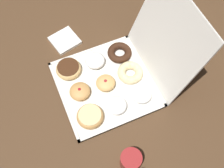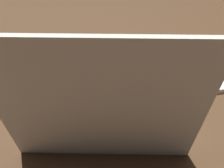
% 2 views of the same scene
% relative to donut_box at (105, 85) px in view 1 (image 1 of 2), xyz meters
% --- Properties ---
extents(ground_plane, '(3.00, 3.00, 0.00)m').
position_rel_donut_box_xyz_m(ground_plane, '(0.00, 0.00, -0.01)').
color(ground_plane, '#4C331E').
extents(donut_box, '(0.41, 0.41, 0.01)m').
position_rel_donut_box_xyz_m(donut_box, '(0.00, 0.00, 0.00)').
color(donut_box, silver).
rests_on(donut_box, ground).
extents(box_lid_open, '(0.41, 0.13, 0.39)m').
position_rel_donut_box_xyz_m(box_lid_open, '(0.00, 0.27, 0.19)').
color(box_lid_open, silver).
rests_on(box_lid_open, ground).
extents(chocolate_frosted_donut_0, '(0.11, 0.11, 0.04)m').
position_rel_donut_box_xyz_m(chocolate_frosted_donut_0, '(-0.13, -0.13, 0.03)').
color(chocolate_frosted_donut_0, '#E5B770').
rests_on(chocolate_frosted_donut_0, donut_box).
extents(jelly_filled_donut_1, '(0.09, 0.09, 0.05)m').
position_rel_donut_box_xyz_m(jelly_filled_donut_1, '(0.00, -0.12, 0.03)').
color(jelly_filled_donut_1, tan).
rests_on(jelly_filled_donut_1, donut_box).
extents(glazed_ring_donut_2, '(0.11, 0.11, 0.04)m').
position_rel_donut_box_xyz_m(glazed_ring_donut_2, '(0.12, -0.12, 0.02)').
color(glazed_ring_donut_2, tan).
rests_on(glazed_ring_donut_2, donut_box).
extents(powdered_filled_donut_3, '(0.09, 0.09, 0.05)m').
position_rel_donut_box_xyz_m(powdered_filled_donut_3, '(-0.12, 0.00, 0.03)').
color(powdered_filled_donut_3, white).
rests_on(powdered_filled_donut_3, donut_box).
extents(jelly_filled_donut_4, '(0.09, 0.09, 0.05)m').
position_rel_donut_box_xyz_m(jelly_filled_donut_4, '(0.01, 0.00, 0.03)').
color(jelly_filled_donut_4, tan).
rests_on(jelly_filled_donut_4, donut_box).
extents(powdered_filled_donut_5, '(0.09, 0.09, 0.04)m').
position_rel_donut_box_xyz_m(powdered_filled_donut_5, '(0.12, -0.00, 0.02)').
color(powdered_filled_donut_5, white).
rests_on(powdered_filled_donut_5, donut_box).
extents(chocolate_cake_ring_donut_6, '(0.11, 0.11, 0.03)m').
position_rel_donut_box_xyz_m(chocolate_cake_ring_donut_6, '(-0.12, 0.12, 0.02)').
color(chocolate_cake_ring_donut_6, '#381E11').
rests_on(chocolate_cake_ring_donut_6, donut_box).
extents(cruller_donut_7, '(0.12, 0.12, 0.04)m').
position_rel_donut_box_xyz_m(cruller_donut_7, '(0.00, 0.12, 0.02)').
color(cruller_donut_7, beige).
rests_on(cruller_donut_7, donut_box).
extents(powdered_filled_donut_8, '(0.09, 0.09, 0.04)m').
position_rel_donut_box_xyz_m(powdered_filled_donut_8, '(0.12, 0.12, 0.02)').
color(powdered_filled_donut_8, white).
rests_on(powdered_filled_donut_8, donut_box).
extents(coffee_mug, '(0.10, 0.08, 0.09)m').
position_rel_donut_box_xyz_m(coffee_mug, '(0.36, -0.05, 0.04)').
color(coffee_mug, maroon).
rests_on(coffee_mug, ground).
extents(napkin_stack, '(0.15, 0.15, 0.02)m').
position_rel_donut_box_xyz_m(napkin_stack, '(-0.30, -0.09, 0.00)').
color(napkin_stack, white).
rests_on(napkin_stack, ground).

